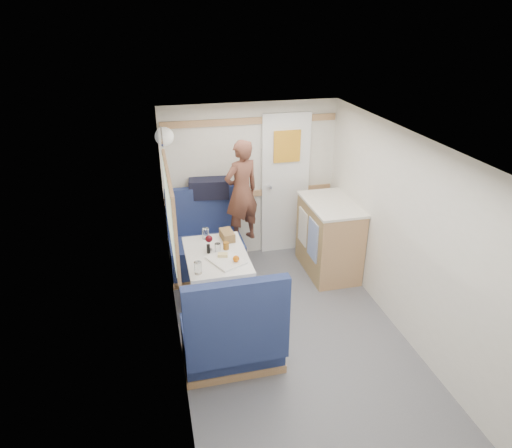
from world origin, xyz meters
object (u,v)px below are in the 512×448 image
object	(u,v)px
tray	(226,260)
tumbler_mid	(206,234)
bench_near	(233,340)
duffel_bag	(209,188)
pepper_grinder	(208,249)
beer_glass	(226,246)
galley_counter	(329,237)
dome_light	(164,137)
cheese_block	(223,255)
orange_fruit	(236,259)
tumbler_right	(218,248)
wine_glass	(209,239)
person	(242,192)
bench_far	(206,250)
dinette_table	(217,267)
tumbler_left	(198,268)
bread_loaf	(227,235)

from	to	relation	value
tray	tumbler_mid	bearing A→B (deg)	103.50
bench_near	duffel_bag	world-z (taller)	duffel_bag
pepper_grinder	beer_glass	bearing A→B (deg)	1.75
galley_counter	duffel_bag	size ratio (longest dim) A/B	1.93
dome_light	tray	bearing A→B (deg)	-65.57
galley_counter	cheese_block	bearing A→B (deg)	-155.35
bench_near	duffel_bag	distance (m)	2.11
bench_near	tumbler_mid	xyz separation A→B (m)	(-0.06, 1.23, 0.48)
cheese_block	orange_fruit	bearing A→B (deg)	-49.89
bench_near	tumbler_right	bearing A→B (deg)	88.63
dome_light	wine_glass	size ratio (longest dim) A/B	1.19
galley_counter	orange_fruit	xyz separation A→B (m)	(-1.31, -0.78, 0.30)
tumbler_mid	tumbler_right	xyz separation A→B (m)	(0.08, -0.34, -0.01)
wine_glass	tumbler_mid	world-z (taller)	wine_glass
person	wine_glass	world-z (taller)	person
person	cheese_block	bearing A→B (deg)	43.44
duffel_bag	tray	xyz separation A→B (m)	(-0.03, -1.28, -0.28)
bench_far	orange_fruit	bearing A→B (deg)	-81.62
beer_glass	dome_light	bearing A→B (deg)	121.89
dinette_table	galley_counter	world-z (taller)	galley_counter
cheese_block	tumbler_left	xyz separation A→B (m)	(-0.28, -0.23, 0.02)
galley_counter	beer_glass	xyz separation A→B (m)	(-1.36, -0.51, 0.30)
cheese_block	tumbler_left	size ratio (longest dim) A/B	0.82
person	orange_fruit	xyz separation A→B (m)	(-0.27, -1.00, -0.30)
bench_far	tumbler_left	bearing A→B (deg)	-100.65
bench_near	galley_counter	distance (m)	2.04
dinette_table	pepper_grinder	xyz separation A→B (m)	(-0.07, 0.04, 0.20)
bench_far	tumbler_mid	xyz separation A→B (m)	(-0.06, -0.50, 0.48)
galley_counter	person	bearing A→B (deg)	167.92
bench_far	dome_light	xyz separation A→B (m)	(-0.39, -0.01, 1.45)
duffel_bag	cheese_block	size ratio (longest dim) A/B	4.84
bread_loaf	galley_counter	bearing A→B (deg)	10.90
tray	pepper_grinder	size ratio (longest dim) A/B	3.79
cheese_block	dinette_table	bearing A→B (deg)	116.96
duffel_bag	wine_glass	distance (m)	1.05
bread_loaf	cheese_block	bearing A→B (deg)	-106.47
bench_far	galley_counter	distance (m)	1.51
bench_near	bread_loaf	distance (m)	1.27
tumbler_mid	dome_light	bearing A→B (deg)	124.62
bench_near	bench_far	bearing A→B (deg)	90.00
wine_glass	bread_loaf	xyz separation A→B (m)	(0.23, 0.20, -0.08)
person	tumbler_mid	world-z (taller)	person
cheese_block	beer_glass	size ratio (longest dim) A/B	1.01
bench_far	person	world-z (taller)	person
tumbler_left	pepper_grinder	world-z (taller)	tumbler_left
dinette_table	person	xyz separation A→B (m)	(0.43, 0.77, 0.50)
duffel_bag	pepper_grinder	distance (m)	1.12
wine_glass	bread_loaf	distance (m)	0.31
dome_light	bread_loaf	world-z (taller)	dome_light
bench_far	tray	xyz separation A→B (m)	(0.07, -1.03, 0.43)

